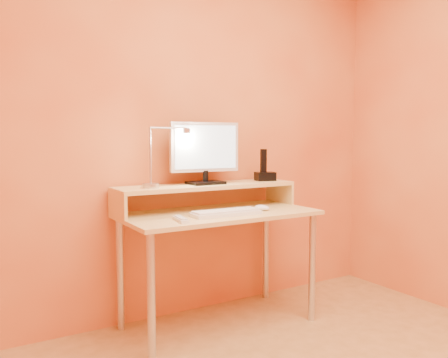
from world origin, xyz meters
TOP-DOWN VIEW (x-y plane):
  - wall_back at (0.00, 1.50)m, footprint 3.00×0.04m
  - desk_leg_fl at (-0.55, 0.93)m, footprint 0.04×0.04m
  - desk_leg_fr at (0.55, 0.93)m, footprint 0.04×0.04m
  - desk_leg_bl at (-0.55, 1.43)m, footprint 0.04×0.04m
  - desk_leg_br at (0.55, 1.43)m, footprint 0.04×0.04m
  - desk_lower at (0.00, 1.18)m, footprint 1.20×0.60m
  - shelf_riser_left at (-0.59, 1.33)m, footprint 0.02×0.30m
  - shelf_riser_right at (0.59, 1.33)m, footprint 0.02×0.30m
  - desk_shelf at (0.00, 1.33)m, footprint 1.20×0.30m
  - monitor_foot at (-0.01, 1.33)m, footprint 0.22×0.16m
  - monitor_neck at (-0.01, 1.33)m, footprint 0.04×0.04m
  - monitor_panel at (-0.01, 1.34)m, footprint 0.46×0.08m
  - monitor_back at (-0.01, 1.36)m, footprint 0.42×0.05m
  - monitor_screen at (-0.01, 1.32)m, footprint 0.42×0.04m
  - lamp_base at (-0.40, 1.30)m, footprint 0.10×0.10m
  - lamp_post at (-0.40, 1.30)m, footprint 0.01×0.01m
  - lamp_arm at (-0.28, 1.30)m, footprint 0.24×0.01m
  - lamp_head at (-0.16, 1.30)m, footprint 0.04×0.04m
  - lamp_bulb at (-0.16, 1.30)m, footprint 0.03×0.03m
  - phone_dock at (0.46, 1.33)m, footprint 0.15×0.13m
  - phone_handset at (0.45, 1.33)m, footprint 0.05×0.03m
  - phone_led at (0.51, 1.28)m, footprint 0.01×0.00m
  - keyboard at (-0.03, 1.05)m, footprint 0.43×0.15m
  - mouse at (0.26, 1.08)m, footprint 0.10×0.12m
  - remote_control at (-0.34, 1.01)m, footprint 0.07×0.17m

SIDE VIEW (x-z plane):
  - desk_leg_fl at x=-0.55m, z-range 0.00..0.69m
  - desk_leg_fr at x=0.55m, z-range 0.00..0.69m
  - desk_leg_bl at x=-0.55m, z-range 0.00..0.69m
  - desk_leg_br at x=0.55m, z-range 0.00..0.69m
  - desk_lower at x=0.00m, z-range 0.70..0.72m
  - remote_control at x=-0.34m, z-range 0.72..0.74m
  - keyboard at x=-0.03m, z-range 0.72..0.74m
  - mouse at x=0.26m, z-range 0.72..0.76m
  - shelf_riser_left at x=-0.59m, z-range 0.72..0.85m
  - shelf_riser_right at x=0.59m, z-range 0.72..0.85m
  - desk_shelf at x=0.00m, z-range 0.86..0.88m
  - monitor_foot at x=-0.01m, z-range 0.88..0.90m
  - lamp_base at x=-0.40m, z-range 0.88..0.90m
  - phone_dock at x=0.46m, z-range 0.88..0.94m
  - phone_led at x=0.51m, z-range 0.89..0.93m
  - monitor_neck at x=-0.01m, z-range 0.90..0.97m
  - phone_handset at x=0.45m, z-range 0.94..1.10m
  - lamp_post at x=-0.40m, z-range 0.91..1.24m
  - monitor_panel at x=-0.01m, z-range 0.96..1.28m
  - monitor_back at x=-0.01m, z-range 0.98..1.25m
  - monitor_screen at x=-0.01m, z-range 0.98..1.25m
  - lamp_bulb at x=-0.16m, z-range 1.20..1.21m
  - lamp_head at x=-0.16m, z-range 1.21..1.24m
  - lamp_arm at x=-0.28m, z-range 1.23..1.24m
  - wall_back at x=0.00m, z-range 0.00..2.50m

